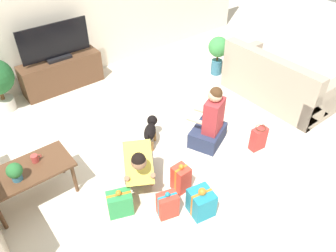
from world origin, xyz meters
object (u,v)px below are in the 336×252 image
(potted_plant_corner_right, at_px, (218,51))
(person_sitting, at_px, (210,124))
(tv, at_px, (55,44))
(dog, at_px, (151,130))
(gift_bag_a, at_px, (258,138))
(person_kneeling, at_px, (138,164))
(gift_box_d, at_px, (201,202))
(sofa_right, at_px, (277,83))
(gift_box_c, at_px, (120,203))
(tv_console, at_px, (62,73))
(gift_box_b, at_px, (181,178))
(tabletop_plant, at_px, (15,171))
(coffee_table, at_px, (28,173))
(gift_box_a, at_px, (168,205))
(mug, at_px, (35,158))

(potted_plant_corner_right, distance_m, person_sitting, 2.04)
(tv, distance_m, potted_plant_corner_right, 2.85)
(dog, distance_m, gift_bag_a, 1.51)
(potted_plant_corner_right, height_order, person_kneeling, person_kneeling)
(dog, bearing_deg, gift_box_d, 124.59)
(sofa_right, bearing_deg, gift_box_c, 96.78)
(tv_console, relative_size, potted_plant_corner_right, 1.89)
(tv, relative_size, gift_box_b, 2.92)
(potted_plant_corner_right, distance_m, gift_box_b, 2.99)
(tabletop_plant, bearing_deg, tv_console, 56.96)
(sofa_right, distance_m, tabletop_plant, 4.13)
(person_kneeling, bearing_deg, gift_box_c, -121.33)
(coffee_table, bearing_deg, person_kneeling, -27.15)
(tv_console, distance_m, person_sitting, 2.88)
(person_kneeling, distance_m, gift_box_c, 0.51)
(gift_box_a, bearing_deg, tv, 85.85)
(gift_box_d, bearing_deg, gift_bag_a, 12.93)
(gift_box_b, bearing_deg, person_kneeling, 132.08)
(gift_box_d, bearing_deg, person_sitting, 41.93)
(gift_bag_a, distance_m, mug, 2.89)
(sofa_right, height_order, tv_console, sofa_right)
(person_kneeling, distance_m, gift_bag_a, 1.75)
(tv, xyz_separation_m, gift_box_d, (0.08, -3.52, -0.67))
(dog, bearing_deg, person_kneeling, 88.89)
(sofa_right, xyz_separation_m, person_kneeling, (-2.88, -0.16, 0.02))
(person_sitting, bearing_deg, potted_plant_corner_right, -161.49)
(sofa_right, bearing_deg, gift_box_a, 104.47)
(coffee_table, relative_size, potted_plant_corner_right, 1.32)
(gift_bag_a, xyz_separation_m, tabletop_plant, (-2.90, 0.97, 0.42))
(coffee_table, xyz_separation_m, gift_box_a, (1.09, -1.15, -0.26))
(coffee_table, xyz_separation_m, mug, (0.13, 0.07, 0.10))
(dog, distance_m, gift_box_c, 1.25)
(sofa_right, height_order, gift_box_d, sofa_right)
(tv_console, relative_size, mug, 11.61)
(gift_box_c, bearing_deg, tv, 77.66)
(mug, bearing_deg, tv_console, 60.09)
(tv, xyz_separation_m, dog, (0.33, -2.20, -0.59))
(gift_box_c, bearing_deg, dog, 37.94)
(gift_bag_a, relative_size, tabletop_plant, 1.65)
(tv, distance_m, gift_bag_a, 3.58)
(tv_console, xyz_separation_m, dog, (0.33, -2.20, -0.03))
(person_kneeling, distance_m, gift_box_b, 0.54)
(tv_console, height_order, tv, tv)
(gift_box_c, height_order, tabletop_plant, tabletop_plant)
(gift_box_b, height_order, gift_box_d, gift_box_b)
(gift_box_b, distance_m, mug, 1.71)
(person_kneeling, height_order, tabletop_plant, person_kneeling)
(gift_box_d, bearing_deg, sofa_right, 20.39)
(coffee_table, bearing_deg, gift_box_c, -49.46)
(sofa_right, distance_m, tv_console, 3.69)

